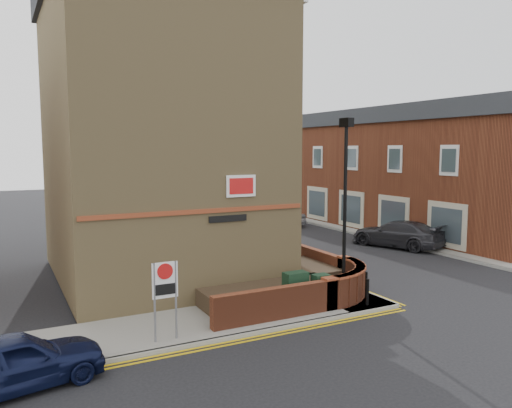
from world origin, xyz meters
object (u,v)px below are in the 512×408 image
Objects in this scene: lamppost at (345,209)px; utility_cabinet_large at (295,290)px; navy_hatchback at (15,362)px; zone_sign at (165,286)px; silver_car_near at (226,225)px.

lamppost is 5.25× the size of utility_cabinet_large.
navy_hatchback is (-8.49, -1.80, -0.06)m from utility_cabinet_large.
zone_sign is 17.54m from silver_car_near.
lamppost is 6.85m from zone_sign.
lamppost is 2.86× the size of zone_sign.
silver_car_near is at bearing 82.18° from lamppost.
lamppost is 1.64× the size of silver_car_near.
zone_sign is at bearing -170.31° from utility_cabinet_large.
utility_cabinet_large is (-1.90, 0.10, -2.62)m from lamppost.
navy_hatchback is 1.01× the size of silver_car_near.
lamppost is 1.63× the size of navy_hatchback.
navy_hatchback is at bearing -165.25° from zone_sign.
lamppost reaches higher than navy_hatchback.
utility_cabinet_large reaches higher than silver_car_near.
lamppost reaches higher than zone_sign.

